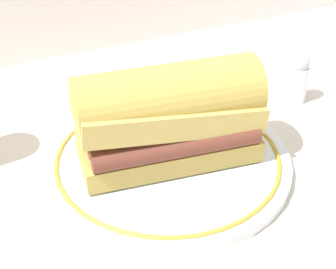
{
  "coord_description": "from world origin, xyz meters",
  "views": [
    {
      "loc": [
        -0.17,
        -0.42,
        0.38
      ],
      "look_at": [
        0.03,
        0.02,
        0.04
      ],
      "focal_mm": 54.23,
      "sensor_mm": 36.0,
      "label": 1
    }
  ],
  "objects_px": {
    "salt_shaker": "(298,78)",
    "butter_knife": "(188,89)",
    "plate": "(168,160)",
    "sausage_sandwich": "(168,114)"
  },
  "relations": [
    {
      "from": "plate",
      "to": "sausage_sandwich",
      "type": "height_order",
      "value": "sausage_sandwich"
    },
    {
      "from": "plate",
      "to": "sausage_sandwich",
      "type": "relative_size",
      "value": 1.35
    },
    {
      "from": "sausage_sandwich",
      "to": "butter_knife",
      "type": "height_order",
      "value": "sausage_sandwich"
    },
    {
      "from": "plate",
      "to": "salt_shaker",
      "type": "distance_m",
      "value": 0.24
    },
    {
      "from": "butter_knife",
      "to": "salt_shaker",
      "type": "bearing_deg",
      "value": -34.05
    },
    {
      "from": "salt_shaker",
      "to": "butter_knife",
      "type": "relative_size",
      "value": 0.49
    },
    {
      "from": "sausage_sandwich",
      "to": "butter_knife",
      "type": "xyz_separation_m",
      "value": [
        0.1,
        0.15,
        -0.07
      ]
    },
    {
      "from": "sausage_sandwich",
      "to": "salt_shaker",
      "type": "distance_m",
      "value": 0.24
    },
    {
      "from": "sausage_sandwich",
      "to": "salt_shaker",
      "type": "bearing_deg",
      "value": 22.25
    },
    {
      "from": "plate",
      "to": "salt_shaker",
      "type": "xyz_separation_m",
      "value": [
        0.23,
        0.06,
        0.03
      ]
    }
  ]
}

